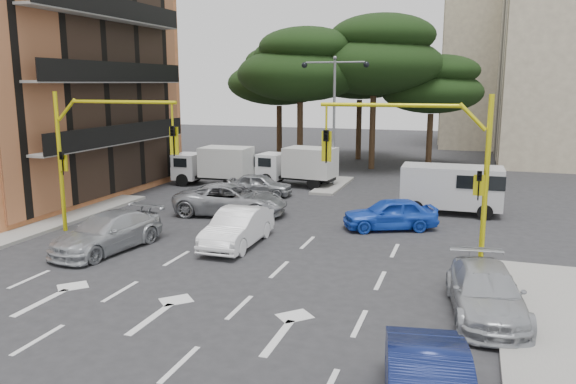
% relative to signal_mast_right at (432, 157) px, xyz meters
% --- Properties ---
extents(ground, '(120.00, 120.00, 0.00)m').
position_rel_signal_mast_right_xyz_m(ground, '(-6.80, -1.99, -3.88)').
color(ground, '#28282B').
rests_on(ground, ground).
extents(median_strip, '(1.40, 6.00, 0.15)m').
position_rel_signal_mast_right_xyz_m(median_strip, '(-6.80, 14.01, -3.81)').
color(median_strip, gray).
rests_on(median_strip, ground).
extents(apartment_beige_far, '(16.20, 12.15, 16.70)m').
position_rel_signal_mast_right_xyz_m(apartment_beige_far, '(6.15, 42.01, 4.47)').
color(apartment_beige_far, tan).
rests_on(apartment_beige_far, ground).
extents(pine_left_near, '(9.15, 9.15, 10.23)m').
position_rel_signal_mast_right_xyz_m(pine_left_near, '(-10.75, 19.96, 3.72)').
color(pine_left_near, '#382616').
rests_on(pine_left_near, ground).
extents(pine_center, '(9.98, 9.98, 11.16)m').
position_rel_signal_mast_right_xyz_m(pine_center, '(-5.75, 21.96, 4.41)').
color(pine_center, '#382616').
rests_on(pine_center, ground).
extents(pine_left_far, '(8.32, 8.32, 9.30)m').
position_rel_signal_mast_right_xyz_m(pine_left_far, '(-13.75, 23.96, 3.03)').
color(pine_left_far, '#382616').
rests_on(pine_left_far, ground).
extents(pine_right, '(7.49, 7.49, 8.37)m').
position_rel_signal_mast_right_xyz_m(pine_right, '(-1.75, 23.96, 2.33)').
color(pine_right, '#382616').
rests_on(pine_right, ground).
extents(pine_back, '(9.15, 9.15, 10.23)m').
position_rel_signal_mast_right_xyz_m(pine_back, '(-7.75, 26.96, 3.72)').
color(pine_back, '#382616').
rests_on(pine_back, ground).
extents(signal_mast_right, '(5.79, 0.37, 6.00)m').
position_rel_signal_mast_right_xyz_m(signal_mast_right, '(0.00, 0.00, 0.00)').
color(signal_mast_right, yellow).
rests_on(signal_mast_right, ground).
extents(signal_mast_left, '(5.79, 0.37, 6.00)m').
position_rel_signal_mast_right_xyz_m(signal_mast_left, '(-13.61, 0.00, 0.00)').
color(signal_mast_left, yellow).
rests_on(signal_mast_left, ground).
extents(street_lamp_center, '(4.16, 0.36, 7.77)m').
position_rel_signal_mast_right_xyz_m(street_lamp_center, '(-6.80, 14.01, 1.54)').
color(street_lamp_center, slate).
rests_on(street_lamp_center, median_strip).
extents(car_white_hatch, '(1.59, 4.46, 1.47)m').
position_rel_signal_mast_right_xyz_m(car_white_hatch, '(-7.33, 0.25, -3.15)').
color(car_white_hatch, white).
rests_on(car_white_hatch, ground).
extents(car_blue_compact, '(4.41, 3.16, 1.40)m').
position_rel_signal_mast_right_xyz_m(car_blue_compact, '(-1.96, 4.69, -3.19)').
color(car_blue_compact, blue).
rests_on(car_blue_compact, ground).
extents(car_silver_wagon, '(2.72, 5.14, 1.42)m').
position_rel_signal_mast_right_xyz_m(car_silver_wagon, '(-11.84, -1.88, -3.18)').
color(car_silver_wagon, '#AEB1B6').
rests_on(car_silver_wagon, ground).
extents(car_silver_cross_a, '(5.72, 3.12, 1.52)m').
position_rel_signal_mast_right_xyz_m(car_silver_cross_a, '(-9.71, 5.01, -3.12)').
color(car_silver_cross_a, '#94969B').
rests_on(car_silver_cross_a, ground).
extents(car_silver_cross_b, '(3.83, 1.74, 1.28)m').
position_rel_signal_mast_right_xyz_m(car_silver_cross_b, '(-10.10, 9.86, -3.25)').
color(car_silver_cross_b, '#979A9E').
rests_on(car_silver_cross_b, ground).
extents(car_silver_parked, '(2.49, 4.86, 1.35)m').
position_rel_signal_mast_right_xyz_m(car_silver_parked, '(1.90, -3.87, -3.21)').
color(car_silver_parked, '#AAADB2').
rests_on(car_silver_parked, ground).
extents(van_white, '(4.81, 2.24, 2.39)m').
position_rel_signal_mast_right_xyz_m(van_white, '(0.44, 8.79, -2.69)').
color(van_white, silver).
rests_on(van_white, ground).
extents(box_truck_a, '(5.02, 2.20, 2.44)m').
position_rel_signal_mast_right_xyz_m(box_truck_a, '(-14.03, 12.01, -2.66)').
color(box_truck_a, silver).
rests_on(box_truck_a, ground).
extents(box_truck_b, '(5.18, 2.66, 2.44)m').
position_rel_signal_mast_right_xyz_m(box_truck_b, '(-9.00, 13.51, -2.66)').
color(box_truck_b, white).
rests_on(box_truck_b, ground).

